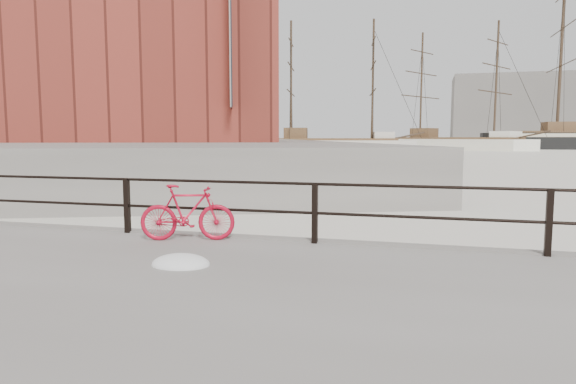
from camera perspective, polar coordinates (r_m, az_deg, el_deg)
The scene contains 13 objects.
ground at distance 8.72m, azimuth 26.53°, elevation -8.41°, with size 400.00×400.00×0.00m, color white.
far_quay at distance 88.96m, azimuth -10.15°, elevation 5.31°, with size 24.00×150.00×1.80m, color gray.
guardrail at distance 8.41m, azimuth 27.01°, elevation -3.04°, with size 28.00×0.10×1.00m, color black, non-canonical shape.
bicycle at distance 8.80m, azimuth -11.11°, elevation -2.26°, with size 1.58×0.24×0.95m, color red.
schooner_mid at distance 86.99m, azimuth 18.01°, elevation 4.50°, with size 27.89×11.80×20.15m, color white, non-canonical shape.
schooner_left at distance 75.02m, azimuth 4.80°, elevation 4.56°, with size 25.71×11.69×19.40m, color beige, non-canonical shape.
workboat_near at distance 40.52m, azimuth -19.10°, elevation 2.87°, with size 12.76×4.25×7.00m, color black, non-canonical shape.
workboat_far at distance 59.11m, azimuth -10.98°, elevation 4.03°, with size 11.41×3.94×7.00m, color black, non-canonical shape.
apartment_mustard at distance 57.30m, azimuth -14.57°, elevation 16.85°, with size 22.00×15.00×22.20m, color gold.
apartment_cream at distance 79.80m, azimuth -12.23°, elevation 13.46°, with size 20.00×15.00×21.20m, color beige.
apartment_grey at distance 101.69m, azimuth -11.02°, elevation 12.45°, with size 22.00×15.00×23.20m, color #9C9C97.
apartment_brick at distance 124.44m, azimuth -10.19°, elevation 10.84°, with size 24.00×15.00×21.20m, color brown.
industrial_west at distance 150.03m, azimuth 23.96°, elevation 8.29°, with size 32.00×18.00×18.00m, color gray.
Camera 1 is at (-1.72, -8.29, 2.10)m, focal length 32.00 mm.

